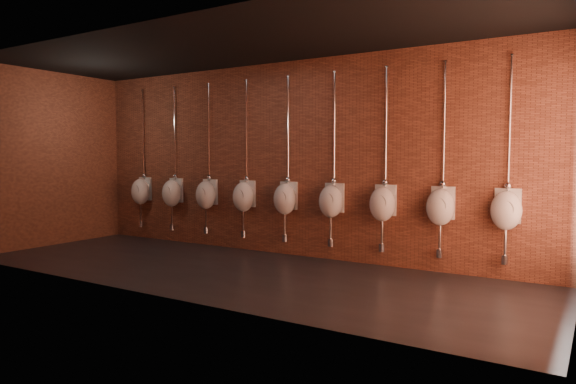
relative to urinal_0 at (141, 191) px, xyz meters
name	(u,v)px	position (x,y,z in m)	size (l,w,h in m)	color
ground	(236,272)	(3.40, -1.36, -0.96)	(8.50, 8.50, 0.00)	black
room_shell	(235,130)	(3.40, -1.36, 1.05)	(8.54, 3.04, 3.22)	black
urinal_0	(141,191)	(0.00, 0.00, 0.00)	(0.40, 0.35, 2.72)	white
urinal_1	(172,192)	(0.85, 0.00, 0.00)	(0.40, 0.35, 2.72)	white
urinal_2	(206,194)	(1.69, 0.00, 0.00)	(0.40, 0.35, 2.72)	white
urinal_3	(244,196)	(2.54, 0.00, 0.00)	(0.40, 0.35, 2.72)	white
urinal_4	(285,198)	(3.39, 0.00, 0.00)	(0.40, 0.35, 2.72)	white
urinal_5	(331,200)	(4.23, 0.00, 0.00)	(0.40, 0.35, 2.72)	white
urinal_6	(383,203)	(5.08, 0.00, 0.00)	(0.40, 0.35, 2.72)	white
urinal_7	(441,206)	(5.93, 0.00, 0.00)	(0.40, 0.35, 2.72)	white
urinal_8	(506,209)	(6.77, 0.00, 0.00)	(0.40, 0.35, 2.72)	white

